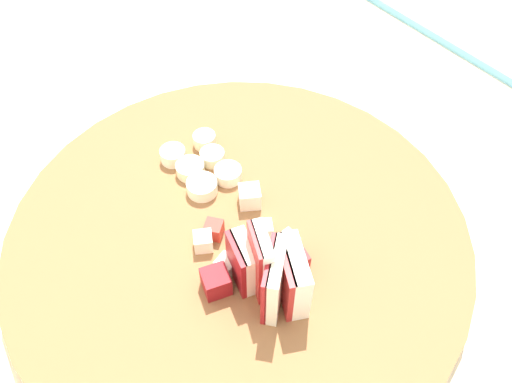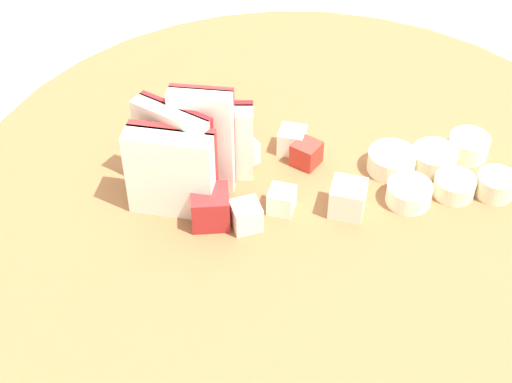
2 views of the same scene
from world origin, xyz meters
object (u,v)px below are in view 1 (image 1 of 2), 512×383
Objects in this scene: apple_dice_pile at (247,246)px; cutting_board at (238,234)px; banana_slice_rows at (201,165)px; apple_wedge_fan at (270,272)px.

cutting_board is at bearing -17.81° from apple_dice_pile.
banana_slice_rows is (0.08, -0.01, 0.02)m from cutting_board.
apple_dice_pile is 0.11m from banana_slice_rows.
apple_wedge_fan reaches higher than banana_slice_rows.
apple_wedge_fan is at bearing 169.09° from banana_slice_rows.
apple_dice_pile is 1.32× the size of banana_slice_rows.
apple_wedge_fan reaches higher than apple_dice_pile.
apple_dice_pile is at bearing 162.19° from cutting_board.
banana_slice_rows is at bearing -11.33° from apple_dice_pile.
apple_dice_pile is at bearing 168.67° from banana_slice_rows.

